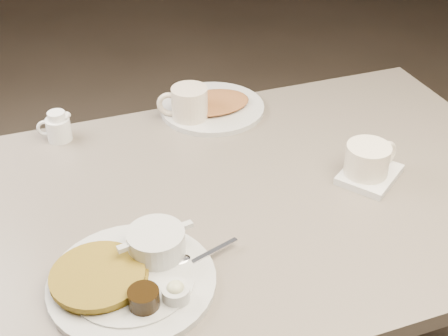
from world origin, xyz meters
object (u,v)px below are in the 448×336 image
object	(u,v)px
main_plate	(132,272)
creamer_right	(58,127)
hash_plate	(212,106)
diner_table	(227,253)
coffee_mug_near	(368,161)
coffee_mug_far	(188,105)

from	to	relation	value
main_plate	creamer_right	distance (m)	0.56
main_plate	hash_plate	size ratio (longest dim) A/B	1.41
diner_table	hash_plate	bearing A→B (deg)	75.85
diner_table	coffee_mug_near	distance (m)	0.40
main_plate	hash_plate	xyz separation A→B (m)	(0.35, 0.57, -0.01)
coffee_mug_far	hash_plate	xyz separation A→B (m)	(0.08, 0.04, -0.04)
main_plate	coffee_mug_near	distance (m)	0.61
coffee_mug_near	coffee_mug_far	size ratio (longest dim) A/B	1.04
main_plate	coffee_mug_far	world-z (taller)	coffee_mug_far
coffee_mug_near	creamer_right	xyz separation A→B (m)	(-0.66, 0.42, -0.01)
coffee_mug_far	hash_plate	distance (m)	0.09
hash_plate	diner_table	bearing A→B (deg)	-104.15
main_plate	hash_plate	world-z (taller)	main_plate
diner_table	coffee_mug_far	distance (m)	0.42
diner_table	hash_plate	xyz separation A→B (m)	(0.10, 0.39, 0.18)
coffee_mug_far	coffee_mug_near	bearing A→B (deg)	-51.06
diner_table	coffee_mug_near	world-z (taller)	coffee_mug_near
coffee_mug_near	creamer_right	bearing A→B (deg)	147.62
coffee_mug_near	hash_plate	xyz separation A→B (m)	(-0.24, 0.43, -0.03)
diner_table	hash_plate	size ratio (longest dim) A/B	5.14
main_plate	creamer_right	size ratio (longest dim) A/B	4.41
diner_table	creamer_right	bearing A→B (deg)	130.34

